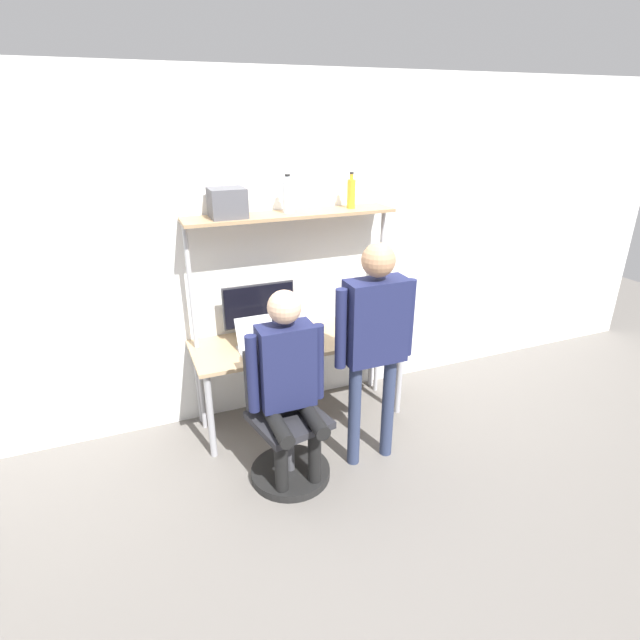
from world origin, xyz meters
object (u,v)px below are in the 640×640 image
Objects in this scene: office_chair at (287,438)px; bottle_clear at (288,197)px; laptop at (257,341)px; bottle_amber at (351,193)px; cell_phone at (284,343)px; storage_box at (227,203)px; monitor at (259,308)px; person_standing at (375,330)px; person_seated at (288,375)px.

bottle_clear is (0.32, 0.79, 1.52)m from office_chair.
laptop is 1.35m from bottle_amber.
laptop is 1.92× the size of cell_phone.
cell_phone is 0.16× the size of office_chair.
bottle_clear is 1.11× the size of storage_box.
monitor is 1.14m from bottle_amber.
person_standing is 1.17m from bottle_amber.
bottle_amber is at bearing -0.00° from storage_box.
laptop is 1.10m from bottle_clear.
cell_phone is 1.11m from bottle_clear.
monitor reaches higher than office_chair.
laptop is 0.18× the size of person_standing.
laptop is at bearing 134.85° from person_standing.
person_standing is at bearing -48.34° from storage_box.
bottle_amber reaches higher than office_chair.
person_seated is 0.85× the size of person_standing.
storage_box is at bearing 131.66° from person_standing.
monitor is at bearing 124.26° from cell_phone.
person_seated is (0.04, -0.64, 0.03)m from laptop.
office_chair is 1.71m from storage_box.
bottle_clear is at bearing 109.79° from person_standing.
monitor reaches higher than cell_phone.
bottle_clear reaches higher than bottle_amber.
bottle_clear reaches higher than person_standing.
monitor is 0.35× the size of person_standing.
cell_phone is 1.13m from storage_box.
laptop is at bearing -176.95° from cell_phone.
person_standing reaches higher than office_chair.
person_standing is 1.19m from bottle_clear.
person_standing is 1.37m from storage_box.
office_chair is at bearing -111.92° from bottle_clear.
office_chair is at bearing -107.55° from cell_phone.
monitor is 0.88m from bottle_clear.
office_chair is (0.03, -0.59, -0.50)m from laptop.
monitor is 0.34m from cell_phone.
cell_phone is at bearing 123.08° from person_standing.
cell_phone is at bearing -163.72° from bottle_amber.
bottle_clear is at bearing -0.00° from storage_box.
person_seated is at bearing -105.60° from cell_phone.
bottle_amber is at bearing 13.04° from laptop.
cell_phone is at bearing 72.45° from office_chair.
monitor is 2.27× the size of storage_box.
person_standing is at bearing -45.15° from laptop.
storage_box is at bearing 99.78° from person_seated.
storage_box is (-0.14, 0.79, 1.51)m from office_chair.
person_standing reaches higher than person_seated.
laptop is 1.05× the size of bottle_amber.
person_standing is at bearing -103.66° from bottle_amber.
bottle_amber is 0.98× the size of bottle_clear.
laptop is 0.23m from cell_phone.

